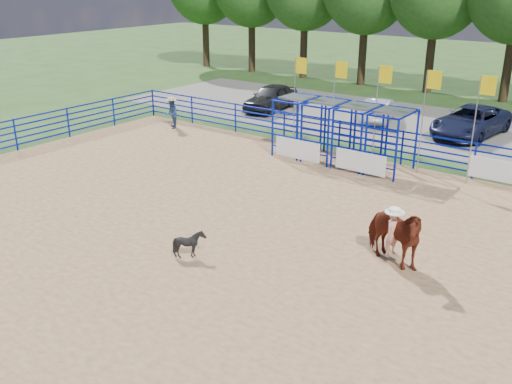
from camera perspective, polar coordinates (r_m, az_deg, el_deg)
ground at (r=16.91m, az=0.71°, el=-5.82°), size 120.00×120.00×0.00m
arena_dirt at (r=16.91m, az=0.71°, el=-5.79°), size 30.00×20.00×0.02m
gravel_strip at (r=31.48m, az=19.29°, el=5.80°), size 40.00×10.00×0.01m
horse_and_rider at (r=16.15m, az=13.51°, el=-3.99°), size 2.33×1.59×2.33m
calf at (r=16.40m, az=-6.65°, el=-5.16°), size 0.80×0.72×0.84m
spectator_cowboy at (r=30.30m, az=-8.43°, el=7.82°), size 0.95×0.94×1.61m
car_a at (r=34.26m, az=1.51°, el=9.44°), size 2.30×4.61×1.51m
car_b at (r=32.34m, az=12.24°, el=8.07°), size 2.26×4.09×1.28m
car_c at (r=30.57m, az=20.68°, el=6.63°), size 2.99×5.51×1.47m
perimeter_fence at (r=16.59m, az=0.72°, el=-3.51°), size 30.10×20.10×1.50m
chute_assembly at (r=24.49m, az=9.33°, el=5.65°), size 19.32×2.41×4.20m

